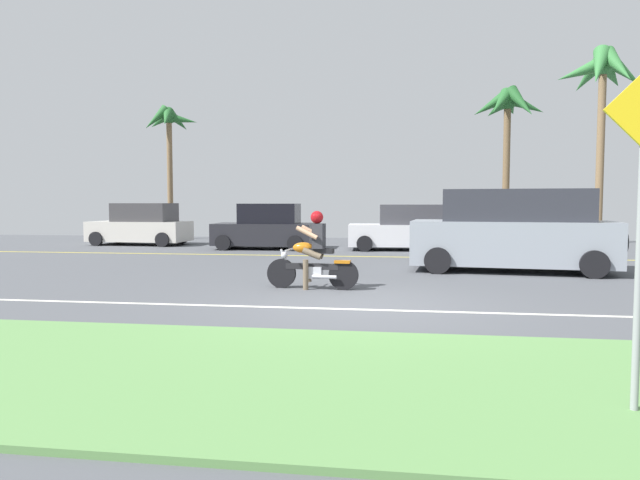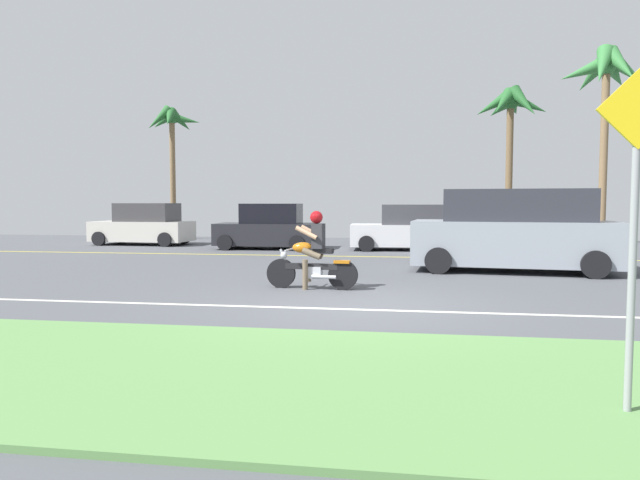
{
  "view_description": "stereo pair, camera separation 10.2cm",
  "coord_description": "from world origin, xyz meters",
  "px_view_note": "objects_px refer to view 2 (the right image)",
  "views": [
    {
      "loc": [
        0.72,
        -9.43,
        1.71
      ],
      "look_at": [
        -1.09,
        2.83,
        0.9
      ],
      "focal_mm": 32.02,
      "sensor_mm": 36.0,
      "label": 1
    },
    {
      "loc": [
        0.82,
        -9.42,
        1.71
      ],
      "look_at": [
        -1.09,
        2.83,
        0.9
      ],
      "focal_mm": 32.02,
      "sensor_mm": 36.0,
      "label": 2
    }
  ],
  "objects_px": {
    "parked_car_2": "(410,229)",
    "palm_tree_2": "(172,129)",
    "street_sign": "(635,209)",
    "suv_nearby": "(514,232)",
    "motorcyclist": "(312,256)",
    "parked_car_0": "(144,226)",
    "palm_tree_1": "(510,113)",
    "palm_tree_0": "(606,79)",
    "parked_car_1": "(268,228)"
  },
  "relations": [
    {
      "from": "parked_car_0",
      "to": "palm_tree_1",
      "type": "bearing_deg",
      "value": 14.63
    },
    {
      "from": "palm_tree_1",
      "to": "parked_car_1",
      "type": "bearing_deg",
      "value": -151.63
    },
    {
      "from": "parked_car_0",
      "to": "parked_car_1",
      "type": "distance_m",
      "value": 5.59
    },
    {
      "from": "suv_nearby",
      "to": "palm_tree_1",
      "type": "xyz_separation_m",
      "value": [
        1.67,
        10.93,
        4.56
      ]
    },
    {
      "from": "suv_nearby",
      "to": "parked_car_1",
      "type": "xyz_separation_m",
      "value": [
        -7.73,
        5.85,
        -0.21
      ]
    },
    {
      "from": "street_sign",
      "to": "suv_nearby",
      "type": "bearing_deg",
      "value": 85.16
    },
    {
      "from": "parked_car_2",
      "to": "palm_tree_1",
      "type": "distance_m",
      "value": 8.0
    },
    {
      "from": "palm_tree_2",
      "to": "parked_car_0",
      "type": "bearing_deg",
      "value": -85.29
    },
    {
      "from": "motorcyclist",
      "to": "palm_tree_0",
      "type": "bearing_deg",
      "value": 55.25
    },
    {
      "from": "motorcyclist",
      "to": "palm_tree_1",
      "type": "relative_size",
      "value": 0.28
    },
    {
      "from": "parked_car_0",
      "to": "motorcyclist",
      "type": "bearing_deg",
      "value": -50.64
    },
    {
      "from": "palm_tree_0",
      "to": "parked_car_1",
      "type": "bearing_deg",
      "value": -160.2
    },
    {
      "from": "parked_car_2",
      "to": "palm_tree_2",
      "type": "relative_size",
      "value": 0.68
    },
    {
      "from": "suv_nearby",
      "to": "street_sign",
      "type": "height_order",
      "value": "street_sign"
    },
    {
      "from": "motorcyclist",
      "to": "suv_nearby",
      "type": "bearing_deg",
      "value": 39.03
    },
    {
      "from": "suv_nearby",
      "to": "parked_car_0",
      "type": "xyz_separation_m",
      "value": [
        -13.19,
        7.05,
        -0.21
      ]
    },
    {
      "from": "parked_car_2",
      "to": "palm_tree_1",
      "type": "relative_size",
      "value": 0.63
    },
    {
      "from": "parked_car_1",
      "to": "palm_tree_2",
      "type": "height_order",
      "value": "palm_tree_2"
    },
    {
      "from": "parked_car_2",
      "to": "palm_tree_1",
      "type": "bearing_deg",
      "value": 49.16
    },
    {
      "from": "motorcyclist",
      "to": "palm_tree_0",
      "type": "relative_size",
      "value": 0.23
    },
    {
      "from": "palm_tree_0",
      "to": "palm_tree_2",
      "type": "bearing_deg",
      "value": 179.66
    },
    {
      "from": "palm_tree_0",
      "to": "street_sign",
      "type": "xyz_separation_m",
      "value": [
        -6.23,
        -20.5,
        -5.11
      ]
    },
    {
      "from": "motorcyclist",
      "to": "palm_tree_1",
      "type": "distance_m",
      "value": 16.52
    },
    {
      "from": "motorcyclist",
      "to": "parked_car_1",
      "type": "bearing_deg",
      "value": 109.11
    },
    {
      "from": "parked_car_1",
      "to": "palm_tree_2",
      "type": "distance_m",
      "value": 8.69
    },
    {
      "from": "suv_nearby",
      "to": "parked_car_1",
      "type": "height_order",
      "value": "suv_nearby"
    },
    {
      "from": "street_sign",
      "to": "palm_tree_0",
      "type": "bearing_deg",
      "value": 73.11
    },
    {
      "from": "parked_car_1",
      "to": "palm_tree_0",
      "type": "distance_m",
      "value": 15.17
    },
    {
      "from": "palm_tree_1",
      "to": "palm_tree_2",
      "type": "xyz_separation_m",
      "value": [
        -15.16,
        -0.25,
        -0.42
      ]
    },
    {
      "from": "motorcyclist",
      "to": "street_sign",
      "type": "height_order",
      "value": "street_sign"
    },
    {
      "from": "parked_car_1",
      "to": "parked_car_2",
      "type": "xyz_separation_m",
      "value": [
        5.21,
        0.23,
        -0.01
      ]
    },
    {
      "from": "street_sign",
      "to": "palm_tree_2",
      "type": "bearing_deg",
      "value": 121.53
    },
    {
      "from": "parked_car_2",
      "to": "parked_car_0",
      "type": "bearing_deg",
      "value": 174.82
    },
    {
      "from": "parked_car_2",
      "to": "palm_tree_2",
      "type": "xyz_separation_m",
      "value": [
        -10.97,
        4.6,
        4.37
      ]
    },
    {
      "from": "suv_nearby",
      "to": "palm_tree_2",
      "type": "distance_m",
      "value": 17.7
    },
    {
      "from": "motorcyclist",
      "to": "palm_tree_2",
      "type": "xyz_separation_m",
      "value": [
        -9.04,
        14.29,
        4.47
      ]
    },
    {
      "from": "motorcyclist",
      "to": "palm_tree_1",
      "type": "height_order",
      "value": "palm_tree_1"
    },
    {
      "from": "suv_nearby",
      "to": "street_sign",
      "type": "relative_size",
      "value": 1.87
    },
    {
      "from": "parked_car_0",
      "to": "palm_tree_2",
      "type": "distance_m",
      "value": 5.67
    },
    {
      "from": "street_sign",
      "to": "palm_tree_1",
      "type": "bearing_deg",
      "value": 83.12
    },
    {
      "from": "motorcyclist",
      "to": "palm_tree_0",
      "type": "xyz_separation_m",
      "value": [
        9.83,
        14.18,
        6.12
      ]
    },
    {
      "from": "palm_tree_0",
      "to": "palm_tree_1",
      "type": "bearing_deg",
      "value": 174.48
    },
    {
      "from": "suv_nearby",
      "to": "palm_tree_0",
      "type": "bearing_deg",
      "value": 63.01
    },
    {
      "from": "motorcyclist",
      "to": "palm_tree_0",
      "type": "distance_m",
      "value": 18.31
    },
    {
      "from": "palm_tree_1",
      "to": "palm_tree_2",
      "type": "bearing_deg",
      "value": -179.07
    },
    {
      "from": "parked_car_2",
      "to": "palm_tree_0",
      "type": "bearing_deg",
      "value": 29.61
    },
    {
      "from": "palm_tree_2",
      "to": "street_sign",
      "type": "relative_size",
      "value": 2.26
    },
    {
      "from": "motorcyclist",
      "to": "palm_tree_0",
      "type": "height_order",
      "value": "palm_tree_0"
    },
    {
      "from": "palm_tree_1",
      "to": "suv_nearby",
      "type": "bearing_deg",
      "value": -98.71
    },
    {
      "from": "palm_tree_1",
      "to": "motorcyclist",
      "type": "bearing_deg",
      "value": -112.84
    }
  ]
}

